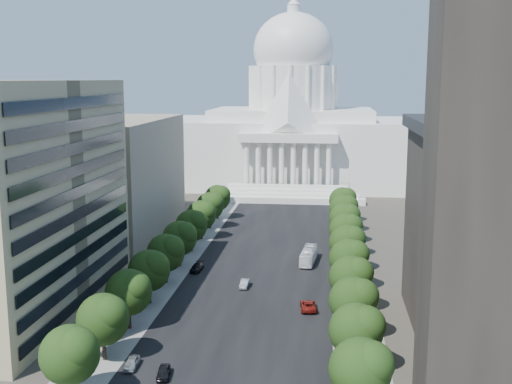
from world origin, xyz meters
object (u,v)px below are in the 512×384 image
(car_dark_a, at_px, (164,372))
(car_dark_b, at_px, (197,268))
(car_parked, at_px, (132,363))
(city_bus, at_px, (309,256))
(car_silver, at_px, (245,284))
(car_red, at_px, (308,305))

(car_dark_a, relative_size, car_dark_b, 0.81)
(car_dark_a, xyz_separation_m, car_parked, (-5.20, 2.33, -0.00))
(city_bus, bearing_deg, car_parked, -107.45)
(car_dark_a, distance_m, city_bus, 60.56)
(car_silver, distance_m, car_red, 16.87)
(city_bus, bearing_deg, car_red, -83.12)
(car_dark_a, relative_size, car_parked, 1.00)
(car_silver, distance_m, car_dark_b, 14.94)
(car_silver, xyz_separation_m, car_dark_b, (-11.47, 9.58, 0.04))
(car_dark_a, bearing_deg, car_parked, 148.03)
(car_dark_a, bearing_deg, city_bus, 65.00)
(car_silver, relative_size, car_parked, 1.02)
(car_dark_a, xyz_separation_m, car_dark_b, (-5.45, 48.93, 0.03))
(car_dark_a, xyz_separation_m, car_red, (18.79, 28.33, 0.07))
(car_parked, bearing_deg, car_red, 44.51)
(car_red, bearing_deg, car_dark_b, -46.37)
(car_silver, height_order, city_bus, city_bus)
(car_dark_a, height_order, car_silver, car_dark_a)
(car_dark_b, relative_size, city_bus, 0.46)
(car_red, height_order, car_dark_b, car_red)
(car_dark_a, distance_m, car_dark_b, 49.23)
(car_dark_a, distance_m, car_red, 33.99)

